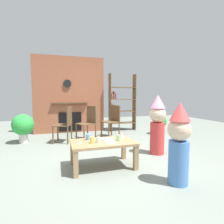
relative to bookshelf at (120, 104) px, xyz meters
The scene contains 19 objects.
ground_plane 2.77m from the bookshelf, 113.90° to the right, with size 12.00×12.00×0.00m, color gray.
brick_fireplace_feature 1.70m from the bookshelf, behind, with size 2.20×0.28×2.40m.
bookshelf is the anchor object (origin of this frame).
coffee_table 3.26m from the bookshelf, 114.89° to the right, with size 1.02×0.63×0.43m.
paper_cup_near_left 3.38m from the bookshelf, 117.42° to the right, with size 0.06×0.06×0.10m, color #F2CC4C.
paper_cup_near_right 3.19m from the bookshelf, 110.37° to the right, with size 0.06×0.06×0.10m, color #8CD18C.
paper_cup_center 3.19m from the bookshelf, 119.61° to the right, with size 0.07×0.07×0.10m, color #669EE0.
paper_cup_far_left 3.32m from the bookshelf, 115.89° to the right, with size 0.06×0.06×0.09m, color silver.
paper_plate_front 3.32m from the bookshelf, 112.49° to the right, with size 0.19×0.19×0.01m, color white.
paper_plate_rear 3.11m from the bookshelf, 113.90° to the right, with size 0.21×0.21×0.01m, color white.
birthday_cake_slice 2.91m from the bookshelf, 109.34° to the right, with size 0.10×0.10×0.09m, color pink.
table_fork 3.45m from the bookshelf, 120.41° to the right, with size 0.15×0.02×0.01m, color silver.
child_with_cone_hat 3.82m from the bookshelf, 98.16° to the right, with size 0.30×0.30×1.09m.
child_in_pink 2.59m from the bookshelf, 93.07° to the right, with size 0.33×0.33×1.19m.
dining_chair_left 2.19m from the bookshelf, 148.83° to the right, with size 0.51×0.51×0.90m.
dining_chair_middle 1.66m from the bookshelf, 141.01° to the right, with size 0.53×0.53×0.90m.
dining_chair_right 1.09m from the bookshelf, 121.88° to the right, with size 0.51×0.51×0.90m.
potted_plant_tall 1.44m from the bookshelf, 45.44° to the right, with size 0.40×0.40×0.59m.
potted_plant_short 3.03m from the bookshelf, 163.48° to the right, with size 0.52×0.52×0.72m.
Camera 1 is at (-0.99, -3.31, 1.17)m, focal length 28.83 mm.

